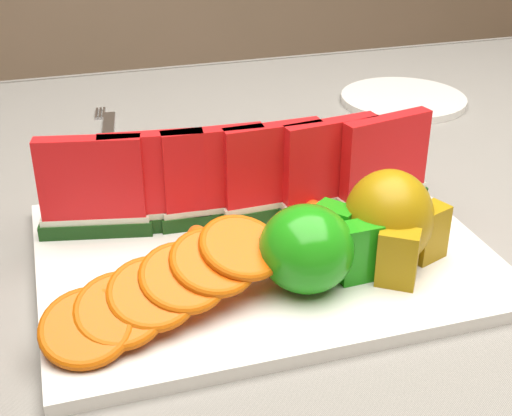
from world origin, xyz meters
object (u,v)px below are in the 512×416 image
Objects in this scene: pear_cluster at (391,222)px; fork at (107,134)px; platter at (263,254)px; apple_cluster at (314,248)px; side_plate at (403,99)px.

fork is (-0.20, 0.40, -0.05)m from pear_cluster.
platter is 3.35× the size of apple_cluster.
apple_cluster reaches higher than fork.
apple_cluster is 0.51m from side_plate.
apple_cluster is at bearing -126.04° from side_plate.
side_plate is at bearing 47.17° from platter.
platter is 3.77× the size of pear_cluster.
pear_cluster is (0.08, 0.01, 0.01)m from apple_cluster.
platter is at bearing -132.83° from side_plate.
pear_cluster is 0.46m from side_plate.
side_plate is (0.30, 0.41, -0.04)m from apple_cluster.
pear_cluster reaches higher than platter.
side_plate is at bearing 60.83° from pear_cluster.
fork is at bearing 106.48° from platter.
pear_cluster reaches higher than fork.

